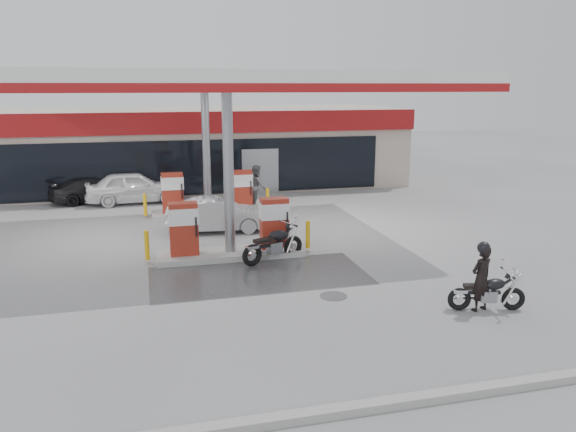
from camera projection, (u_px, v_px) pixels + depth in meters
name	position (u px, v px, depth m)	size (l,w,h in m)	color
ground	(242.00, 277.00, 15.54)	(90.00, 90.00, 0.00)	gray
wet_patch	(259.00, 276.00, 15.66)	(6.00, 3.00, 0.00)	#4C4C4F
drain_cover	(333.00, 296.00, 14.14)	(0.70, 0.70, 0.01)	#38383A
kerb	(317.00, 414.00, 8.92)	(28.00, 0.25, 0.15)	gray
store_building	(190.00, 146.00, 30.12)	(22.00, 8.22, 4.00)	beige
canopy	(214.00, 83.00, 19.06)	(16.00, 10.02, 5.51)	silver
pump_island_near	(230.00, 234.00, 17.27)	(5.14, 1.30, 1.78)	#9E9E99
pump_island_far	(208.00, 198.00, 22.93)	(5.14, 1.30, 1.78)	#9E9E99
main_motorcycle	(488.00, 293.00, 13.17)	(1.81, 0.82, 0.94)	black
biker_main	(481.00, 278.00, 13.08)	(0.58, 0.38, 1.59)	black
parked_motorcycle	(274.00, 245.00, 16.88)	(2.07, 1.11, 1.13)	black
sedan_white	(134.00, 187.00, 25.23)	(1.70, 4.23, 1.44)	white
attendant	(257.00, 186.00, 24.37)	(0.89, 0.70, 1.84)	#5A5A5F
hatchback_silver	(218.00, 215.00, 20.29)	(1.30, 3.71, 1.22)	#A4A8AC
parked_car_left	(93.00, 189.00, 25.57)	(1.57, 3.86, 1.12)	black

